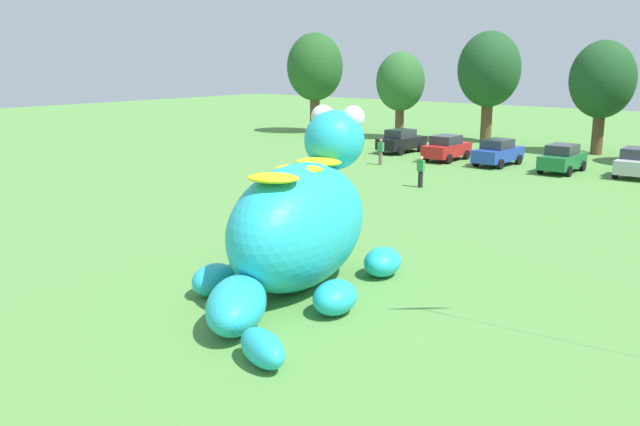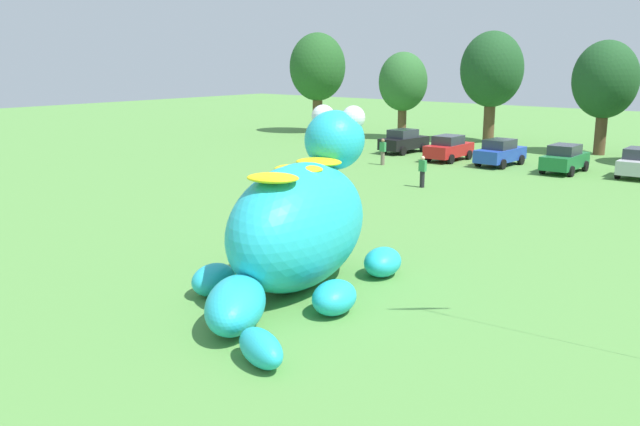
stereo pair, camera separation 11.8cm
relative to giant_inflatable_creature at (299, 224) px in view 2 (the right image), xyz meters
The scene contains 13 objects.
ground_plane 2.05m from the giant_inflatable_creature, 135.94° to the right, with size 160.00×160.00×0.00m, color #568E42.
giant_inflatable_creature is the anchor object (origin of this frame).
car_black 30.60m from the giant_inflatable_creature, 117.19° to the left, with size 2.11×4.18×1.72m.
car_red 27.58m from the giant_inflatable_creature, 110.11° to the left, with size 1.99×4.13×1.72m.
car_blue 26.72m from the giant_inflatable_creature, 102.61° to the left, with size 2.04×4.15×1.72m.
car_green 26.11m from the giant_inflatable_creature, 93.52° to the left, with size 2.02×4.14×1.72m.
car_silver 27.36m from the giant_inflatable_creature, 85.06° to the left, with size 2.10×4.18×1.72m.
tree_far_left 43.75m from the giant_inflatable_creature, 129.43° to the left, with size 5.09×5.09×9.04m.
tree_left 39.59m from the giant_inflatable_creature, 118.76° to the left, with size 4.12×4.12×7.31m.
tree_mid_left 38.98m from the giant_inflatable_creature, 108.07° to the left, with size 5.03×5.03×8.93m.
tree_centre_left 35.66m from the giant_inflatable_creature, 94.22° to the left, with size 4.54×4.54×8.05m.
spectator_mid_field 17.31m from the giant_inflatable_creature, 109.13° to the left, with size 0.38×0.26×1.71m.
spectator_wandering 24.50m from the giant_inflatable_creature, 118.86° to the left, with size 0.38×0.26×1.71m.
Camera 2 is at (13.92, -14.61, 6.90)m, focal length 38.42 mm.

